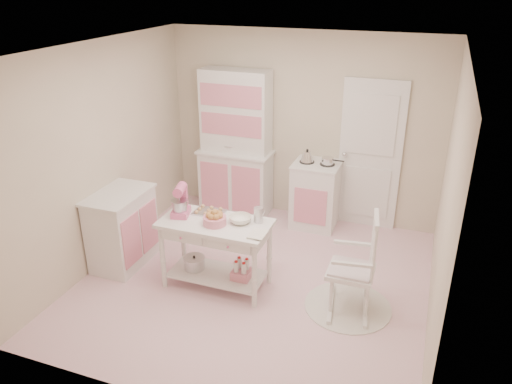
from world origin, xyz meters
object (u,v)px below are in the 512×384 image
rocking_chair (352,263)px  bread_basket (215,220)px  base_cabinet (122,229)px  work_table (216,254)px  hutch (235,144)px  stove (315,194)px  stand_mixer (180,201)px

rocking_chair → bread_basket: bearing=177.1°
base_cabinet → rocking_chair: bearing=0.8°
rocking_chair → base_cabinet: bearing=172.3°
rocking_chair → work_table: 1.49m
hutch → rocking_chair: bearing=-41.6°
stove → rocking_chair: size_ratio=0.84×
stove → bread_basket: (-0.65, -1.87, 0.39)m
base_cabinet → rocking_chair: (2.73, 0.04, 0.09)m
hutch → stand_mixer: hutch is taller
rocking_chair → stand_mixer: size_ratio=3.24×
base_cabinet → work_table: bearing=-2.5°
rocking_chair → stand_mixer: (-1.89, -0.07, 0.42)m
base_cabinet → bread_basket: size_ratio=3.68×
stand_mixer → base_cabinet: bearing=163.6°
bread_basket → base_cabinet: bearing=175.3°
base_cabinet → bread_basket: base_cabinet is taller
work_table → bread_basket: bread_basket is taller
work_table → base_cabinet: bearing=177.5°
work_table → rocking_chair: bearing=3.6°
stand_mixer → bread_basket: stand_mixer is taller
base_cabinet → rocking_chair: size_ratio=0.84×
stove → stand_mixer: bearing=-121.3°
rocking_chair → stand_mixer: 1.94m
hutch → base_cabinet: 2.04m
base_cabinet → stand_mixer: size_ratio=2.71×
stove → rocking_chair: bearing=-65.1°
bread_basket → hutch: bearing=105.9°
stove → base_cabinet: bearing=-137.5°
base_cabinet → stove: bearing=42.5°
rocking_chair → bread_basket: 1.49m
stand_mixer → work_table: bearing=-16.7°
hutch → bread_basket: (0.55, -1.92, -0.19)m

